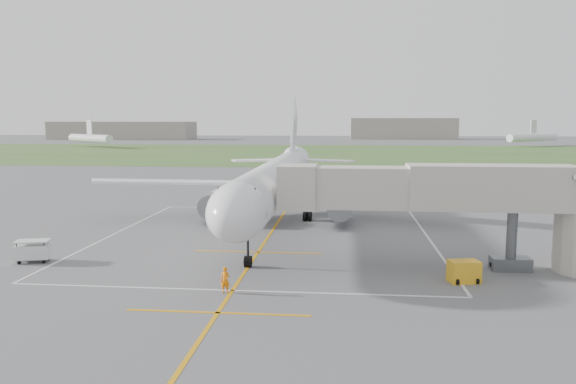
# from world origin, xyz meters

# --- Properties ---
(ground) EXTENTS (700.00, 700.00, 0.00)m
(ground) POSITION_xyz_m (0.00, 0.00, 0.00)
(ground) COLOR #555557
(ground) RESTS_ON ground
(grass_strip) EXTENTS (700.00, 120.00, 0.02)m
(grass_strip) POSITION_xyz_m (0.00, 130.00, 0.01)
(grass_strip) COLOR #3A5A27
(grass_strip) RESTS_ON ground
(apron_markings) EXTENTS (28.20, 60.00, 0.01)m
(apron_markings) POSITION_xyz_m (0.00, -5.82, 0.01)
(apron_markings) COLOR orange
(apron_markings) RESTS_ON ground
(airliner) EXTENTS (38.93, 46.75, 13.52)m
(airliner) POSITION_xyz_m (-0.00, 0.75, 4.39)
(airliner) COLOR silver
(airliner) RESTS_ON ground
(jet_bridge) EXTENTS (23.40, 5.00, 7.20)m
(jet_bridge) POSITION_xyz_m (15.72, -13.50, 4.74)
(jet_bridge) COLOR #ACA89B
(jet_bridge) RESTS_ON ground
(gpu_unit) EXTENTS (2.06, 1.63, 1.39)m
(gpu_unit) POSITION_xyz_m (14.23, -16.81, 0.69)
(gpu_unit) COLOR gold
(gpu_unit) RESTS_ON ground
(baggage_cart) EXTENTS (2.57, 1.91, 1.60)m
(baggage_cart) POSITION_xyz_m (-15.72, -14.64, 0.82)
(baggage_cart) COLOR silver
(baggage_cart) RESTS_ON ground
(ramp_worker_nose) EXTENTS (0.61, 0.43, 1.57)m
(ramp_worker_nose) POSITION_xyz_m (-0.32, -20.54, 0.78)
(ramp_worker_nose) COLOR orange
(ramp_worker_nose) RESTS_ON ground
(ramp_worker_wing) EXTENTS (1.17, 1.18, 1.93)m
(ramp_worker_wing) POSITION_xyz_m (-4.12, 0.98, 0.96)
(ramp_worker_wing) COLOR orange
(ramp_worker_wing) RESTS_ON ground
(distant_hangars) EXTENTS (345.00, 49.00, 12.00)m
(distant_hangars) POSITION_xyz_m (-16.15, 265.19, 5.17)
(distant_hangars) COLOR gray
(distant_hangars) RESTS_ON ground
(distant_aircraft) EXTENTS (203.50, 52.21, 8.85)m
(distant_aircraft) POSITION_xyz_m (-4.49, 174.16, 3.59)
(distant_aircraft) COLOR silver
(distant_aircraft) RESTS_ON ground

